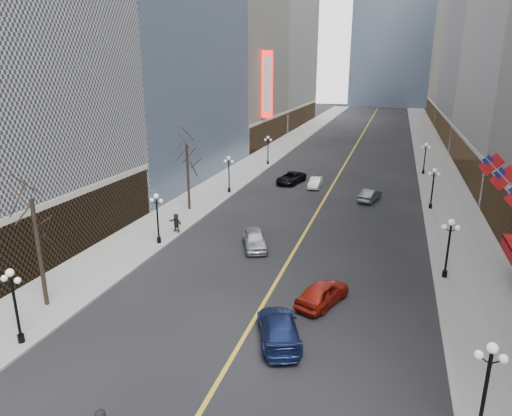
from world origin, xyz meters
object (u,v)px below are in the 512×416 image
Objects in this scene: streetlamp_west_3 at (268,147)px; streetlamp_east_3 at (425,155)px; car_nb_far at (291,178)px; car_nb_near at (255,239)px; car_sb_far at (370,195)px; car_sb_near at (279,328)px; car_nb_mid at (315,183)px; streetlamp_east_0 at (487,381)px; streetlamp_west_2 at (229,170)px; car_sb_mid at (323,293)px; streetlamp_west_1 at (157,213)px; streetlamp_east_1 at (449,242)px; streetlamp_west_0 at (14,298)px; streetlamp_east_2 at (433,184)px.

streetlamp_east_3 is at bearing 0.00° from streetlamp_west_3.
car_nb_near is at bearing -72.61° from car_nb_far.
car_nb_near is (8.36, -34.36, -2.10)m from streetlamp_west_3.
streetlamp_west_3 is 23.79m from car_sb_far.
streetlamp_west_3 is at bearing -94.63° from car_sb_near.
streetlamp_east_3 is 1.11× the size of car_nb_mid.
streetlamp_east_0 reaches higher than car_nb_mid.
car_sb_near is at bearing -83.26° from car_nb_mid.
streetlamp_west_2 is 0.96× the size of car_nb_near.
streetlamp_west_3 is at bearing 90.00° from streetlamp_west_2.
car_sb_near is 1.23× the size of car_sb_far.
car_sb_mid is at bearing -70.99° from car_nb_near.
streetlamp_west_3 is at bearing 80.99° from car_nb_near.
car_sb_near is at bearing -66.10° from car_nb_far.
streetlamp_west_3 is at bearing 90.00° from streetlamp_west_1.
car_nb_near is at bearing 130.83° from streetlamp_east_0.
streetlamp_west_3 is 12.60m from car_nb_far.
car_nb_near is 23.71m from car_nb_far.
streetlamp_east_0 is 57.10m from streetlamp_west_3.
car_sb_mid is 25.94m from car_sb_far.
streetlamp_east_1 is at bearing 0.00° from streetlamp_west_1.
streetlamp_east_1 is 27.65m from car_nb_mid.
streetlamp_east_3 is at bearing 43.95° from car_nb_far.
streetlamp_west_2 is 0.96× the size of car_sb_mid.
streetlamp_east_0 and streetlamp_west_0 have the same top height.
car_sb_near is at bearing -39.48° from streetlamp_west_1.
streetlamp_west_0 is at bearing -138.05° from car_nb_near.
streetlamp_west_2 is at bearing -142.67° from streetlamp_east_3.
car_nb_mid is at bearing 63.61° from car_nb_near.
streetlamp_west_1 is (0.00, 16.00, 0.00)m from streetlamp_west_0.
streetlamp_west_1 is 16.91m from car_sb_mid.
streetlamp_east_0 is at bearing -71.85° from car_nb_near.
streetlamp_west_1 is at bearing 180.00° from streetlamp_east_1.
streetlamp_east_3 is 37.65m from car_nb_near.
car_nb_near is at bearing -88.18° from car_sb_near.
streetlamp_east_2 reaches higher than car_nb_mid.
car_sb_near is 1.15× the size of car_sb_mid.
streetlamp_east_0 and streetlamp_east_1 have the same top height.
streetlamp_east_0 is 1.00× the size of streetlamp_west_2.
streetlamp_west_2 reaches higher than car_sb_near.
car_sb_near is 31.03m from car_sb_far.
car_nb_near is 1.16× the size of car_nb_mid.
streetlamp_east_0 is at bearing -90.00° from streetlamp_east_3.
car_nb_far reaches higher than car_nb_mid.
streetlamp_east_1 is at bearing -28.81° from car_nb_near.
car_nb_mid is 0.86× the size of car_sb_mid.
car_sb_far is (17.00, 19.50, -2.18)m from streetlamp_west_1.
car_sb_near is (4.00, -35.23, 0.11)m from car_nb_mid.
car_nb_mid is at bearing -15.46° from car_sb_far.
streetlamp_east_2 is 7.11m from car_sb_far.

